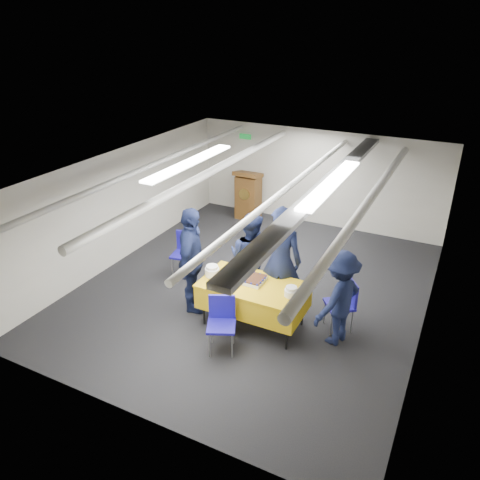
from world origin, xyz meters
The scene contains 14 objects.
ground centered at (0.00, 0.00, 0.00)m, with size 7.00×7.00×0.00m, color black.
room_shell centered at (0.09, 0.41, 1.81)m, with size 6.00×7.00×2.30m.
serving_table centered at (0.47, -1.04, 0.56)m, with size 1.70×0.94×0.77m.
sheet_cake centered at (0.37, -0.97, 0.81)m, with size 0.48×0.37×0.09m.
plate_stack_left centered at (-0.26, -1.09, 0.85)m, with size 0.24×0.24×0.18m.
plate_stack_right centered at (1.13, -1.09, 0.84)m, with size 0.21×0.21×0.16m.
podium centered at (-1.60, 3.05, 0.61)m, with size 0.62×0.53×1.25m.
chair_near centered at (0.29, -1.79, 0.53)m, with size 0.56×0.56×0.87m.
chair_right centered at (1.81, -0.46, 0.53)m, with size 0.59×0.59×0.87m.
chair_left centered at (-1.47, -0.08, 0.53)m, with size 0.49×0.49×0.87m.
sailor_a centered at (0.70, -0.52, 0.98)m, with size 0.72×0.47×1.96m, color black.
sailor_b centered at (0.08, -0.34, 0.83)m, with size 0.81×0.63×1.66m, color black.
sailor_c centered at (-0.66, -1.07, 0.94)m, with size 1.10×0.46×1.87m, color black.
sailor_d centered at (1.80, -0.84, 0.78)m, with size 1.01×0.58×1.56m, color black.
Camera 1 is at (3.16, -6.87, 4.62)m, focal length 35.00 mm.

